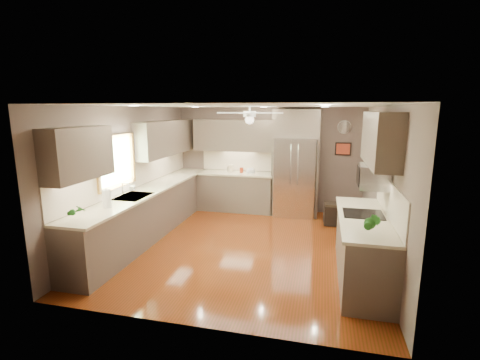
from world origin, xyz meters
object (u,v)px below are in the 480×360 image
at_px(potted_plant_left, 77,211).
at_px(bowl, 251,172).
at_px(refrigerator, 296,165).
at_px(potted_plant_right, 372,223).
at_px(soap_bottle, 133,188).
at_px(canister_d, 241,170).
at_px(canister_b, 229,169).
at_px(paper_towel, 107,199).
at_px(stool, 333,214).
at_px(canister_c, 231,169).
at_px(microwave, 373,176).

distance_m(potted_plant_left, bowl, 4.40).
xyz_separation_m(potted_plant_left, refrigerator, (2.63, 4.09, 0.11)).
bearing_deg(potted_plant_left, bowl, 69.12).
bearing_deg(potted_plant_right, soap_bottle, 161.03).
bearing_deg(canister_d, canister_b, 176.68).
bearing_deg(bowl, refrigerator, -0.99).
distance_m(canister_b, bowl, 0.55).
bearing_deg(paper_towel, canister_d, 68.88).
xyz_separation_m(bowl, refrigerator, (1.07, -0.02, 0.22)).
xyz_separation_m(canister_d, bowl, (0.23, -0.03, -0.03)).
distance_m(bowl, stool, 2.15).
height_order(refrigerator, paper_towel, refrigerator).
bearing_deg(bowl, canister_b, 174.86).
height_order(bowl, stool, bowl).
distance_m(canister_b, refrigerator, 1.63).
xyz_separation_m(canister_c, soap_bottle, (-1.22, -2.43, -0.01)).
height_order(bowl, microwave, microwave).
bearing_deg(paper_towel, refrigerator, 52.33).
xyz_separation_m(soap_bottle, bowl, (1.71, 2.41, -0.06)).
relative_size(canister_c, soap_bottle, 1.13).
height_order(soap_bottle, potted_plant_left, potted_plant_left).
xyz_separation_m(potted_plant_right, paper_towel, (-3.85, 0.36, -0.02)).
bearing_deg(potted_plant_left, stool, 45.25).
relative_size(canister_c, potted_plant_right, 0.60).
bearing_deg(soap_bottle, canister_c, 63.32).
relative_size(potted_plant_left, paper_towel, 0.91).
bearing_deg(soap_bottle, refrigerator, 40.73).
distance_m(microwave, paper_towel, 4.04).
height_order(soap_bottle, microwave, microwave).
height_order(canister_c, bowl, canister_c).
xyz_separation_m(soap_bottle, potted_plant_right, (3.99, -1.37, 0.08)).
relative_size(potted_plant_left, microwave, 0.52).
distance_m(canister_d, potted_plant_left, 4.35).
bearing_deg(paper_towel, canister_c, 72.70).
height_order(canister_d, paper_towel, paper_towel).
bearing_deg(canister_d, bowl, -7.64).
relative_size(canister_d, soap_bottle, 0.79).
relative_size(canister_b, refrigerator, 0.05).
relative_size(bowl, stool, 0.46).
bearing_deg(stool, soap_bottle, -153.31).
height_order(potted_plant_right, stool, potted_plant_right).
bearing_deg(stool, microwave, -78.03).
relative_size(refrigerator, paper_towel, 7.75).
xyz_separation_m(canister_d, stool, (2.17, -0.61, -0.76)).
relative_size(canister_c, microwave, 0.35).
xyz_separation_m(refrigerator, microwave, (1.33, -2.71, 0.29)).
bearing_deg(stool, canister_d, 164.31).
xyz_separation_m(canister_d, potted_plant_right, (2.51, -3.81, 0.10)).
xyz_separation_m(potted_plant_left, bowl, (1.57, 4.11, -0.12)).
bearing_deg(potted_plant_left, canister_c, 75.41).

